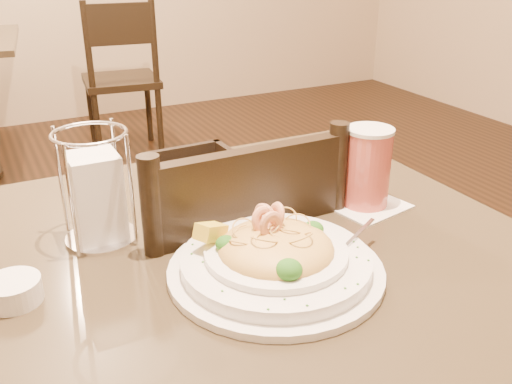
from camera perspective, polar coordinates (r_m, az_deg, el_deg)
name	(u,v)px	position (r m, az deg, el deg)	size (l,w,h in m)	color
main_table	(261,349)	(1.13, 0.48, -15.45)	(0.90, 0.90, 0.76)	black
dining_chair_near	(224,311)	(1.26, -3.18, -11.79)	(0.43, 0.43, 0.93)	black
dining_chair_far	(121,75)	(3.48, -13.31, 11.35)	(0.46, 0.46, 0.93)	black
pasta_bowl	(275,257)	(0.88, 1.96, -6.54)	(0.36, 0.33, 0.11)	white
drink_glass	(367,168)	(1.10, 11.06, 2.37)	(0.16, 0.16, 0.16)	white
bread_basket	(194,171)	(1.23, -6.18, 2.14)	(0.19, 0.16, 0.05)	black
napkin_caddy	(97,195)	(0.99, -15.65, -0.24)	(0.12, 0.12, 0.20)	silver
side_plate	(301,191)	(1.16, 4.50, 0.12)	(0.18, 0.18, 0.01)	white
butter_ramekin	(13,291)	(0.89, -23.11, -9.09)	(0.08, 0.08, 0.03)	white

